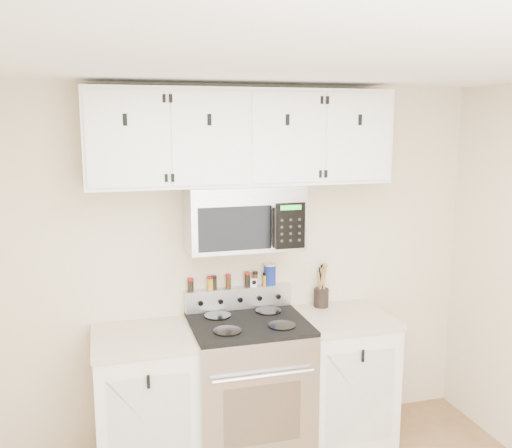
# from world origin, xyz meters

# --- Properties ---
(back_wall) EXTENTS (3.50, 0.01, 2.50)m
(back_wall) POSITION_xyz_m (0.00, 1.75, 1.25)
(back_wall) COLOR beige
(back_wall) RESTS_ON floor
(ceiling) EXTENTS (3.50, 3.50, 0.01)m
(ceiling) POSITION_xyz_m (0.00, 0.00, 2.50)
(ceiling) COLOR white
(ceiling) RESTS_ON back_wall
(range) EXTENTS (0.76, 0.65, 1.10)m
(range) POSITION_xyz_m (0.00, 1.43, 0.49)
(range) COLOR #B7B7BA
(range) RESTS_ON floor
(base_cabinet_left) EXTENTS (0.64, 0.62, 0.92)m
(base_cabinet_left) POSITION_xyz_m (-0.69, 1.45, 0.46)
(base_cabinet_left) COLOR white
(base_cabinet_left) RESTS_ON floor
(base_cabinet_right) EXTENTS (0.64, 0.62, 0.92)m
(base_cabinet_right) POSITION_xyz_m (0.69, 1.45, 0.46)
(base_cabinet_right) COLOR white
(base_cabinet_right) RESTS_ON floor
(microwave) EXTENTS (0.76, 0.44, 0.42)m
(microwave) POSITION_xyz_m (0.00, 1.55, 1.63)
(microwave) COLOR #9E9EA3
(microwave) RESTS_ON back_wall
(upper_cabinets) EXTENTS (2.00, 0.35, 0.62)m
(upper_cabinets) POSITION_xyz_m (-0.00, 1.58, 2.15)
(upper_cabinets) COLOR white
(upper_cabinets) RESTS_ON back_wall
(utensil_crock) EXTENTS (0.11, 0.11, 0.32)m
(utensil_crock) POSITION_xyz_m (0.61, 1.66, 1.00)
(utensil_crock) COLOR black
(utensil_crock) RESTS_ON base_cabinet_right
(kitchen_timer) EXTENTS (0.05, 0.05, 0.06)m
(kitchen_timer) POSITION_xyz_m (0.11, 1.71, 1.13)
(kitchen_timer) COLOR white
(kitchen_timer) RESTS_ON range
(salt_canister) EXTENTS (0.08, 0.08, 0.15)m
(salt_canister) POSITION_xyz_m (0.23, 1.71, 1.18)
(salt_canister) COLOR navy
(salt_canister) RESTS_ON range
(spice_jar_0) EXTENTS (0.04, 0.04, 0.09)m
(spice_jar_0) POSITION_xyz_m (-0.34, 1.71, 1.15)
(spice_jar_0) COLOR black
(spice_jar_0) RESTS_ON range
(spice_jar_1) EXTENTS (0.04, 0.04, 0.09)m
(spice_jar_1) POSITION_xyz_m (-0.20, 1.71, 1.15)
(spice_jar_1) COLOR gold
(spice_jar_1) RESTS_ON range
(spice_jar_2) EXTENTS (0.04, 0.04, 0.10)m
(spice_jar_2) POSITION_xyz_m (-0.17, 1.71, 1.15)
(spice_jar_2) COLOR black
(spice_jar_2) RESTS_ON range
(spice_jar_3) EXTENTS (0.04, 0.04, 0.10)m
(spice_jar_3) POSITION_xyz_m (-0.07, 1.71, 1.15)
(spice_jar_3) COLOR #42280F
(spice_jar_3) RESTS_ON range
(spice_jar_4) EXTENTS (0.04, 0.04, 0.11)m
(spice_jar_4) POSITION_xyz_m (0.07, 1.71, 1.15)
(spice_jar_4) COLOR black
(spice_jar_4) RESTS_ON range
(spice_jar_5) EXTENTS (0.04, 0.04, 0.10)m
(spice_jar_5) POSITION_xyz_m (0.12, 1.71, 1.15)
(spice_jar_5) COLOR #442910
(spice_jar_5) RESTS_ON range
(spice_jar_6) EXTENTS (0.04, 0.04, 0.09)m
(spice_jar_6) POSITION_xyz_m (0.20, 1.71, 1.15)
(spice_jar_6) COLOR orange
(spice_jar_6) RESTS_ON range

